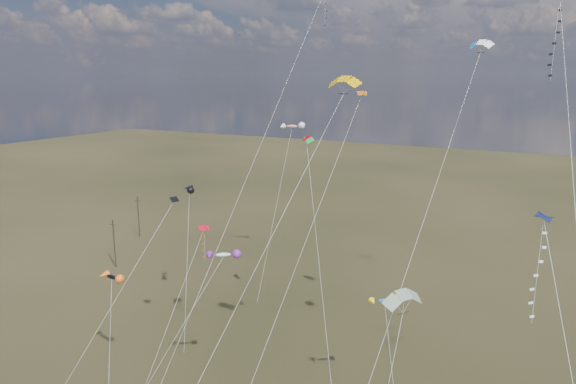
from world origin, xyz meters
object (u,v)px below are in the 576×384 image
at_px(utility_pole_near, 114,243).
at_px(parafoil_yellow, 343,81).
at_px(diamond_black_high, 559,71).
at_px(novelty_black_orange, 112,277).
at_px(utility_pole_far, 138,217).

relative_size(utility_pole_near, parafoil_yellow, 0.26).
relative_size(utility_pole_near, diamond_black_high, 0.22).
distance_m(parafoil_yellow, novelty_black_orange, 29.43).
xyz_separation_m(parafoil_yellow, novelty_black_orange, (-22.17, -4.16, -18.91)).
height_order(utility_pole_near, utility_pole_far, same).
xyz_separation_m(utility_pole_near, utility_pole_far, (-8.00, 14.00, 0.00)).
height_order(parafoil_yellow, novelty_black_orange, parafoil_yellow).
distance_m(utility_pole_near, parafoil_yellow, 56.77).
bearing_deg(utility_pole_near, diamond_black_high, -16.75).
bearing_deg(utility_pole_near, utility_pole_far, 119.74).
bearing_deg(utility_pole_far, parafoil_yellow, -31.35).
bearing_deg(novelty_black_orange, utility_pole_near, 136.21).
height_order(diamond_black_high, novelty_black_orange, diamond_black_high).
xyz_separation_m(utility_pole_far, parafoil_yellow, (54.59, -33.25, 26.12)).
xyz_separation_m(utility_pole_far, novelty_black_orange, (32.42, -37.41, 7.21)).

